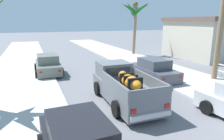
% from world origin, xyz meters
% --- Properties ---
extents(sidewalk_left, '(4.75, 60.00, 0.12)m').
position_xyz_m(sidewalk_left, '(-5.49, 12.00, 0.06)').
color(sidewalk_left, beige).
rests_on(sidewalk_left, ground).
extents(sidewalk_right, '(4.75, 60.00, 0.12)m').
position_xyz_m(sidewalk_right, '(5.49, 12.00, 0.06)').
color(sidewalk_right, beige).
rests_on(sidewalk_right, ground).
extents(curb_left, '(0.16, 60.00, 0.10)m').
position_xyz_m(curb_left, '(-4.52, 12.00, 0.05)').
color(curb_left, silver).
rests_on(curb_left, ground).
extents(curb_right, '(0.16, 60.00, 0.10)m').
position_xyz_m(curb_right, '(4.52, 12.00, 0.05)').
color(curb_right, silver).
rests_on(curb_right, ground).
extents(pickup_truck, '(2.33, 5.27, 1.80)m').
position_xyz_m(pickup_truck, '(-0.32, 7.67, 0.81)').
color(pickup_truck, slate).
rests_on(pickup_truck, ground).
extents(car_left_near, '(2.08, 4.29, 1.54)m').
position_xyz_m(car_left_near, '(3.33, 10.45, 0.71)').
color(car_left_near, '#474C56').
rests_on(car_left_near, ground).
extents(car_right_near, '(2.06, 4.27, 1.54)m').
position_xyz_m(car_right_near, '(-3.42, 15.04, 0.71)').
color(car_right_near, slate).
rests_on(car_right_near, ground).
extents(palm_tree_left_fore, '(3.67, 3.74, 6.35)m').
position_xyz_m(palm_tree_left_fore, '(7.35, 20.66, 5.14)').
color(palm_tree_left_fore, '#846B4C').
rests_on(palm_tree_left_fore, ground).
extents(roadside_house, '(7.80, 8.06, 4.48)m').
position_xyz_m(roadside_house, '(14.56, 16.23, 2.27)').
color(roadside_house, beige).
rests_on(roadside_house, ground).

